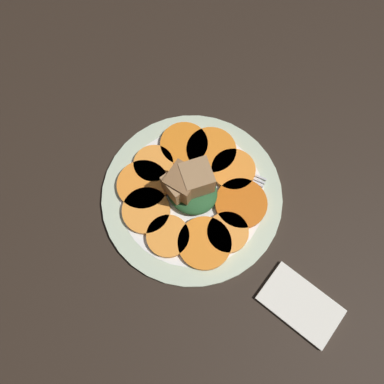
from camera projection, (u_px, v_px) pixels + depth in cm
name	position (u px, v px, depth cm)	size (l,w,h in cm)	color
table_slab	(192.00, 198.00, 64.51)	(120.00, 120.00, 2.00)	black
plate	(192.00, 195.00, 63.08)	(30.34, 30.34, 1.05)	beige
carrot_slice_0	(184.00, 144.00, 65.04)	(8.29, 8.29, 1.03)	orange
carrot_slice_1	(155.00, 163.00, 63.88)	(6.78, 6.78, 1.03)	orange
carrot_slice_2	(143.00, 185.00, 62.53)	(8.67, 8.67, 1.03)	orange
carrot_slice_3	(146.00, 211.00, 61.02)	(7.85, 7.85, 1.03)	orange
carrot_slice_4	(168.00, 236.00, 59.61)	(6.89, 6.89, 1.03)	orange
carrot_slice_5	(205.00, 243.00, 59.24)	(8.57, 8.57, 1.03)	orange
carrot_slice_6	(228.00, 232.00, 59.82)	(6.68, 6.68, 1.03)	orange
carrot_slice_7	(241.00, 203.00, 61.44)	(8.60, 8.60, 1.03)	#D45F12
carrot_slice_8	(233.00, 170.00, 63.44)	(7.49, 7.49, 1.03)	orange
carrot_slice_9	(211.00, 150.00, 64.65)	(8.65, 8.65, 1.03)	orange
center_pile	(189.00, 185.00, 59.44)	(8.63, 8.24, 7.21)	#235128
fork	(216.00, 164.00, 64.12)	(18.53, 5.83, 0.40)	silver
napkin	(300.00, 305.00, 57.28)	(12.01, 7.21, 0.80)	silver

